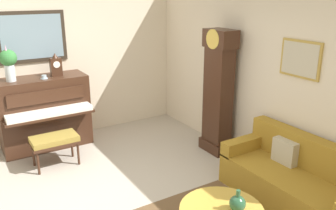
# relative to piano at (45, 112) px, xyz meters

# --- Properties ---
(ground_plane) EXTENTS (6.40, 6.00, 0.10)m
(ground_plane) POSITION_rel_piano_xyz_m (2.23, 0.26, -0.67)
(ground_plane) COLOR #B2A899
(wall_left) EXTENTS (0.13, 4.90, 2.80)m
(wall_left) POSITION_rel_piano_xyz_m (-0.37, 0.26, 0.79)
(wall_left) COLOR beige
(wall_left) RESTS_ON ground_plane
(wall_back) EXTENTS (5.30, 0.13, 2.80)m
(wall_back) POSITION_rel_piano_xyz_m (2.25, 2.66, 0.79)
(wall_back) COLOR beige
(wall_back) RESTS_ON ground_plane
(piano) EXTENTS (0.87, 1.44, 1.22)m
(piano) POSITION_rel_piano_xyz_m (0.00, 0.00, 0.00)
(piano) COLOR #3D2316
(piano) RESTS_ON ground_plane
(piano_bench) EXTENTS (0.42, 0.70, 0.48)m
(piano_bench) POSITION_rel_piano_xyz_m (0.79, -0.07, -0.21)
(piano_bench) COLOR #3D2316
(piano_bench) RESTS_ON ground_plane
(grandfather_clock) EXTENTS (0.52, 0.34, 2.03)m
(grandfather_clock) POSITION_rel_piano_xyz_m (1.67, 2.37, 0.35)
(grandfather_clock) COLOR #3D2316
(grandfather_clock) RESTS_ON ground_plane
(couch) EXTENTS (1.90, 0.80, 0.84)m
(couch) POSITION_rel_piano_xyz_m (3.42, 2.23, -0.30)
(couch) COLOR olive
(couch) RESTS_ON ground_plane
(mantel_clock) EXTENTS (0.13, 0.18, 0.38)m
(mantel_clock) POSITION_rel_piano_xyz_m (0.00, 0.26, 0.78)
(mantel_clock) COLOR #3D2316
(mantel_clock) RESTS_ON piano
(flower_vase) EXTENTS (0.26, 0.26, 0.58)m
(flower_vase) POSITION_rel_piano_xyz_m (0.00, -0.45, 0.92)
(flower_vase) COLOR silver
(flower_vase) RESTS_ON piano
(teacup) EXTENTS (0.12, 0.12, 0.06)m
(teacup) POSITION_rel_piano_xyz_m (0.11, 0.03, 0.63)
(teacup) COLOR #ADC6D6
(teacup) RESTS_ON piano
(green_jug) EXTENTS (0.17, 0.17, 0.24)m
(green_jug) POSITION_rel_piano_xyz_m (3.62, 1.04, -0.09)
(green_jug) COLOR #234C33
(green_jug) RESTS_ON coffee_table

